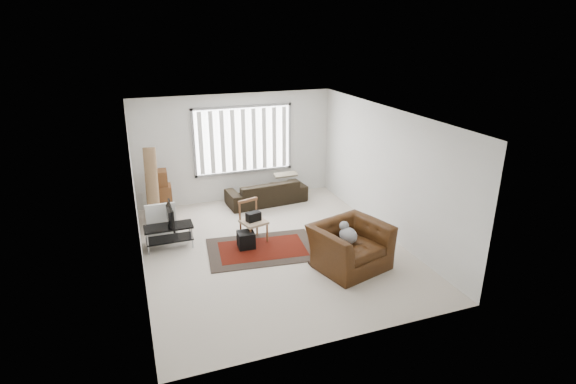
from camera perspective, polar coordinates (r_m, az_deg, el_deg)
name	(u,v)px	position (r m, az deg, el deg)	size (l,w,h in m)	color
room	(266,158)	(8.95, -2.81, 4.35)	(6.00, 6.02, 2.71)	beige
persian_rug	(262,249)	(9.10, -3.27, -7.25)	(2.30, 1.67, 0.02)	black
tv_stand	(169,232)	(9.34, -14.88, -4.92)	(0.95, 0.43, 0.48)	black
tv	(167,216)	(9.20, -15.08, -2.93)	(0.77, 0.10, 0.44)	black
subwoofer	(246,240)	(9.12, -5.35, -6.04)	(0.33, 0.33, 0.33)	black
moving_boxes	(161,197)	(10.68, -15.79, -0.60)	(0.49, 0.46, 1.17)	brown
white_flatpack	(162,222)	(9.74, -15.76, -3.64)	(0.60, 0.09, 0.77)	silver
rolled_rug	(152,189)	(10.12, -16.86, 0.33)	(0.27, 0.27, 1.80)	brown
sofa	(266,188)	(11.30, -2.76, 0.47)	(1.99, 0.86, 0.76)	black
side_chair	(253,220)	(9.26, -4.46, -3.51)	(0.58, 0.58, 0.88)	tan
armchair	(350,243)	(8.36, 7.89, -6.46)	(1.54, 1.43, 0.95)	#3D200C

